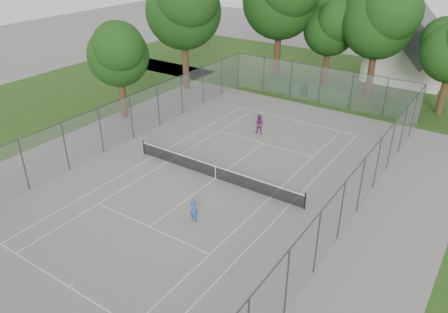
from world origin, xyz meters
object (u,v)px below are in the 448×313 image
Objects in this scene: house at (410,44)px; girl_player at (194,210)px; woman_player at (260,125)px; tennis_net at (215,172)px.

girl_player is at bearing -95.50° from house.
house is at bearing 69.39° from woman_player.
woman_player reaches higher than tennis_net.
house is 33.53m from girl_player.
house is 6.70× the size of girl_player.
tennis_net is 29.29m from house.
house reaches higher than tennis_net.
tennis_net is at bearing -86.23° from woman_player.
house is (4.90, 28.67, 3.43)m from tennis_net.
house is at bearing -99.11° from girl_player.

